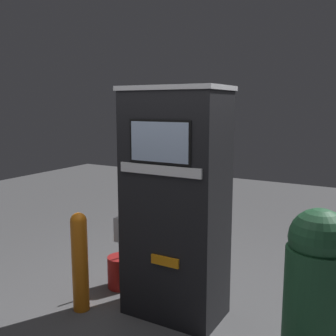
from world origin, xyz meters
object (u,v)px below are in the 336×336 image
gas_pump (175,204)px  squeegee_bucket (121,271)px  safety_bollard (80,259)px  trash_bin (316,285)px

gas_pump → squeegee_bucket: 1.16m
gas_pump → safety_bollard: bearing=-153.4°
safety_bollard → squeegee_bucket: (0.04, 0.57, -0.33)m
gas_pump → trash_bin: size_ratio=1.75×
gas_pump → trash_bin: bearing=-3.9°
safety_bollard → squeegee_bucket: 0.66m
trash_bin → squeegee_bucket: bearing=172.6°
safety_bollard → squeegee_bucket: bearing=85.6°
safety_bollard → trash_bin: bearing=8.7°
squeegee_bucket → gas_pump: bearing=-13.0°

